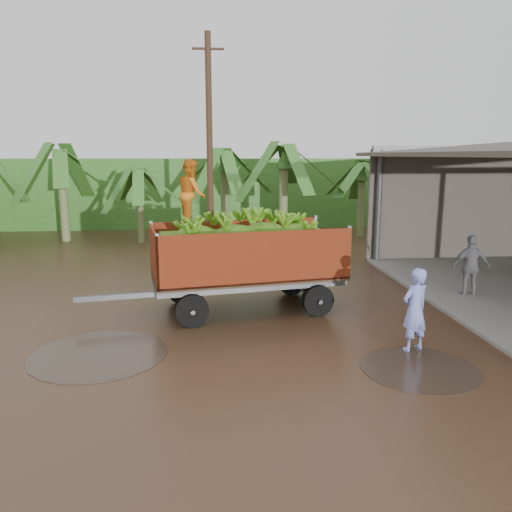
{
  "coord_description": "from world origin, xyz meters",
  "views": [
    {
      "loc": [
        -0.69,
        -11.44,
        3.79
      ],
      "look_at": [
        0.5,
        1.03,
        1.25
      ],
      "focal_mm": 35.0,
      "sensor_mm": 36.0,
      "label": 1
    }
  ],
  "objects": [
    {
      "name": "man_grey",
      "position": [
        6.29,
        1.01,
        0.85
      ],
      "size": [
        1.03,
        0.49,
        1.7
      ],
      "primitive_type": "imported",
      "rotation": [
        0.0,
        0.0,
        3.06
      ],
      "color": "slate",
      "rests_on": "ground"
    },
    {
      "name": "banana_plants",
      "position": [
        -4.68,
        7.66,
        1.91
      ],
      "size": [
        24.61,
        20.44,
        4.37
      ],
      "color": "#2D661E",
      "rests_on": "ground"
    },
    {
      "name": "ground",
      "position": [
        0.0,
        0.0,
        0.0
      ],
      "size": [
        100.0,
        100.0,
        0.0
      ],
      "primitive_type": "plane",
      "color": "black",
      "rests_on": "ground"
    },
    {
      "name": "man_blue",
      "position": [
        3.28,
        -2.46,
        0.83
      ],
      "size": [
        0.71,
        0.6,
        1.66
      ],
      "primitive_type": "imported",
      "rotation": [
        0.0,
        0.0,
        3.54
      ],
      "color": "#7787DA",
      "rests_on": "ground"
    },
    {
      "name": "banana_trailer",
      "position": [
        0.19,
        0.52,
        1.39
      ],
      "size": [
        6.45,
        2.95,
        3.7
      ],
      "rotation": [
        0.0,
        0.0,
        0.17
      ],
      "color": "#9D3116",
      "rests_on": "ground"
    },
    {
      "name": "hedge_north",
      "position": [
        -2.0,
        16.0,
        1.8
      ],
      "size": [
        22.0,
        3.0,
        3.6
      ],
      "primitive_type": "cube",
      "color": "#2D661E",
      "rests_on": "ground"
    },
    {
      "name": "utility_pole",
      "position": [
        -0.61,
        8.3,
        4.2
      ],
      "size": [
        1.2,
        0.24,
        8.28
      ],
      "color": "#47301E",
      "rests_on": "ground"
    }
  ]
}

